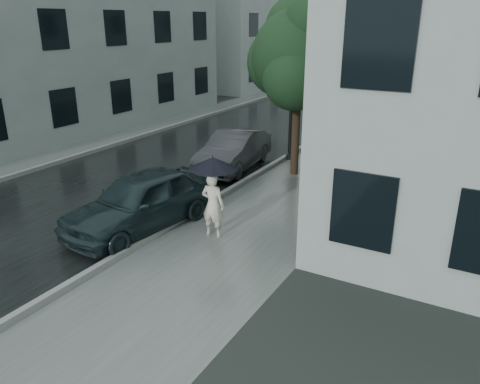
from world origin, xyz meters
The scene contains 14 objects.
ground centered at (0.00, 0.00, 0.00)m, with size 120.00×120.00×0.00m, color black.
sidewalk centered at (0.25, 12.00, 0.00)m, with size 3.50×60.00×0.01m, color slate.
kerb_near centered at (-1.57, 12.00, 0.07)m, with size 0.15×60.00×0.15m, color slate.
asphalt_road centered at (-5.08, 12.00, 0.00)m, with size 6.85×60.00×0.00m, color black.
kerb_far centered at (-8.57, 12.00, 0.07)m, with size 0.15×60.00×0.15m, color slate.
sidewalk_far centered at (-9.50, 12.00, 0.00)m, with size 1.70×60.00×0.01m, color #4C5451.
building_far_a centered at (-13.77, 8.00, 4.75)m, with size 7.02×20.00×9.50m.
building_far_b centered at (-13.77, 30.00, 4.00)m, with size 7.02×18.00×8.00m.
pedestrian centered at (-0.38, 2.00, 0.81)m, with size 0.58×0.38×1.60m, color beige.
umbrella centered at (-0.38, 2.02, 1.85)m, with size 1.29×1.29×1.10m.
street_tree centered at (-0.60, 7.59, 3.91)m, with size 3.90×3.54×5.82m.
lamp_post centered at (-1.59, 9.04, 3.17)m, with size 0.83×0.45×5.57m.
car_near centered at (-2.20, 1.52, 0.73)m, with size 1.71×4.25×1.45m, color #19272A.
car_far centered at (-2.70, 6.99, 0.67)m, with size 1.40×4.03×1.33m, color #27292D.
Camera 1 is at (5.27, -6.72, 4.99)m, focal length 35.00 mm.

